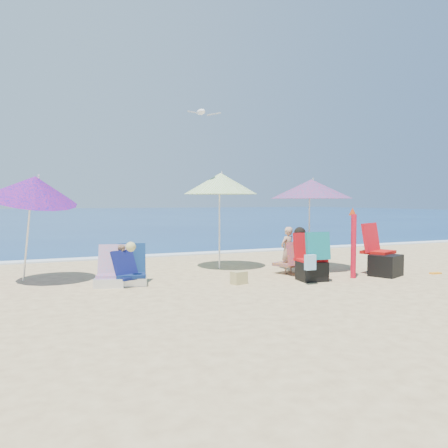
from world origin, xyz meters
name	(u,v)px	position (x,y,z in m)	size (l,w,h in m)	color
ground	(260,286)	(0.00, 0.00, 0.00)	(120.00, 120.00, 0.00)	#D8BC84
sea	(68,215)	(0.00, 45.00, -0.05)	(120.00, 80.00, 0.12)	navy
foam	(177,254)	(0.00, 5.10, 0.02)	(120.00, 0.50, 0.04)	white
umbrella_turquoise	(311,189)	(1.92, 1.23, 1.83)	(2.06, 2.06, 2.07)	silver
umbrella_striped	(221,184)	(0.15, 2.25, 1.96)	(1.91, 1.91, 2.24)	white
umbrella_blue	(34,188)	(-3.78, 1.91, 1.80)	(2.15, 2.18, 2.19)	silver
furled_umbrella	(353,239)	(2.14, 0.05, 0.78)	(0.22, 0.28, 1.43)	red
chair_navy	(132,274)	(-2.14, 1.11, 0.20)	(0.67, 0.78, 0.75)	#0D204C
chair_rainbow	(111,275)	(-2.52, 1.15, 0.20)	(0.70, 0.81, 0.73)	#ED535E
camp_chair_left	(383,260)	(2.92, 0.05, 0.33)	(0.85, 1.06, 1.09)	#B2100C
camp_chair_right	(312,263)	(1.18, 0.09, 0.35)	(0.71, 0.79, 0.97)	red
person_center	(293,251)	(1.28, 0.95, 0.49)	(0.83, 0.84, 1.01)	tan
person_left	(124,265)	(-2.28, 1.12, 0.38)	(0.61, 0.68, 0.83)	tan
bag_black_a	(132,279)	(-2.15, 1.03, 0.11)	(0.36, 0.33, 0.21)	black
bag_tan	(239,278)	(-0.27, 0.34, 0.12)	(0.32, 0.26, 0.24)	tan
bag_black_b	(306,272)	(1.31, 0.49, 0.10)	(0.28, 0.21, 0.20)	black
orange_item	(435,273)	(4.08, -0.26, 0.02)	(0.25, 0.13, 0.03)	orange
seagull	(201,112)	(-0.42, 1.95, 3.47)	(0.77, 0.48, 0.12)	white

